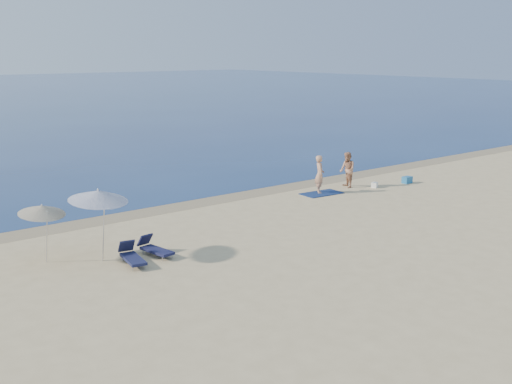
% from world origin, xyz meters
% --- Properties ---
extents(wet_sand_strip, '(240.00, 1.60, 0.00)m').
position_xyz_m(wet_sand_strip, '(0.00, 19.40, 0.00)').
color(wet_sand_strip, '#847254').
rests_on(wet_sand_strip, ground).
extents(person_left, '(0.75, 0.81, 1.85)m').
position_xyz_m(person_left, '(3.08, 17.37, 0.93)').
color(person_left, tan).
rests_on(person_left, ground).
extents(person_right, '(0.96, 1.07, 1.80)m').
position_xyz_m(person_right, '(5.12, 17.45, 0.90)').
color(person_right, '#B07A5C').
rests_on(person_right, ground).
extents(beach_towel, '(2.09, 1.28, 0.03)m').
position_xyz_m(beach_towel, '(3.06, 17.19, 0.02)').
color(beach_towel, '#0E1D48').
rests_on(beach_towel, ground).
extents(white_bag, '(0.39, 0.37, 0.27)m').
position_xyz_m(white_bag, '(6.15, 16.52, 0.13)').
color(white_bag, white).
rests_on(white_bag, ground).
extents(blue_cooler, '(0.50, 0.36, 0.35)m').
position_xyz_m(blue_cooler, '(8.33, 16.18, 0.18)').
color(blue_cooler, '#1D619D').
rests_on(blue_cooler, ground).
extents(umbrella_near, '(2.37, 2.38, 2.52)m').
position_xyz_m(umbrella_near, '(-9.68, 14.68, 2.18)').
color(umbrella_near, silver).
rests_on(umbrella_near, ground).
extents(umbrella_far, '(1.80, 1.82, 2.04)m').
position_xyz_m(umbrella_far, '(-11.18, 15.71, 1.75)').
color(umbrella_far, silver).
rests_on(umbrella_far, ground).
extents(lounger_left, '(0.67, 1.53, 0.65)m').
position_xyz_m(lounger_left, '(-8.07, 13.95, 0.24)').
color(lounger_left, '#15173B').
rests_on(lounger_left, ground).
extents(lounger_right, '(0.78, 1.61, 0.68)m').
position_xyz_m(lounger_right, '(-9.10, 13.65, 0.25)').
color(lounger_right, '#161A3C').
rests_on(lounger_right, ground).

